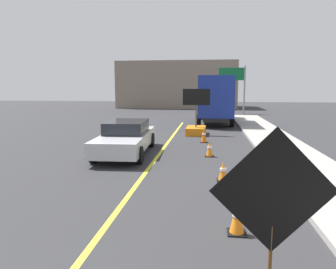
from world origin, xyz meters
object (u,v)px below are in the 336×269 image
object	(u,v)px
box_truck	(215,99)
highway_guide_sign	(237,81)
roadwork_sign	(274,194)
traffic_cone_curbside	(204,135)
pickup_car	(126,137)
traffic_cone_near_sign	(237,217)
traffic_cone_mid_lane	(223,171)
arrow_board_trailer	(196,126)
traffic_cone_far_lane	(210,149)

from	to	relation	value
box_truck	highway_guide_sign	distance (m)	9.69
roadwork_sign	highway_guide_sign	size ratio (longest dim) A/B	0.47
highway_guide_sign	traffic_cone_curbside	bearing A→B (deg)	-99.80
pickup_car	traffic_cone_near_sign	xyz separation A→B (m)	(4.03, -6.89, -0.36)
traffic_cone_mid_lane	arrow_board_trailer	bearing A→B (deg)	97.37
roadwork_sign	traffic_cone_mid_lane	distance (m)	5.53
roadwork_sign	traffic_cone_near_sign	size ratio (longest dim) A/B	3.41
traffic_cone_far_lane	arrow_board_trailer	bearing A→B (deg)	97.66
roadwork_sign	pickup_car	distance (m)	9.81
box_truck	pickup_car	xyz separation A→B (m)	(-3.95, -11.90, -1.22)
highway_guide_sign	traffic_cone_curbside	size ratio (longest dim) A/B	6.57
traffic_cone_mid_lane	traffic_cone_far_lane	distance (m)	3.33
pickup_car	traffic_cone_far_lane	distance (m)	3.53
pickup_car	traffic_cone_curbside	distance (m)	4.52
arrow_board_trailer	highway_guide_sign	world-z (taller)	highway_guide_sign
traffic_cone_mid_lane	box_truck	bearing A→B (deg)	89.85
highway_guide_sign	roadwork_sign	bearing A→B (deg)	-93.95
box_truck	traffic_cone_near_sign	size ratio (longest dim) A/B	11.42
traffic_cone_mid_lane	pickup_car	bearing A→B (deg)	138.90
roadwork_sign	box_truck	distance (m)	20.70
arrow_board_trailer	traffic_cone_curbside	bearing A→B (deg)	-79.14
highway_guide_sign	traffic_cone_curbside	distance (m)	18.54
highway_guide_sign	traffic_cone_mid_lane	bearing A→B (deg)	-95.65
highway_guide_sign	traffic_cone_mid_lane	size ratio (longest dim) A/B	8.30
arrow_board_trailer	pickup_car	bearing A→B (deg)	-114.86
box_truck	traffic_cone_far_lane	size ratio (longest dim) A/B	11.86
traffic_cone_far_lane	box_truck	bearing A→B (deg)	87.91
traffic_cone_mid_lane	traffic_cone_near_sign	bearing A→B (deg)	-88.09
roadwork_sign	arrow_board_trailer	world-z (taller)	arrow_board_trailer
roadwork_sign	traffic_cone_far_lane	world-z (taller)	roadwork_sign
traffic_cone_mid_lane	roadwork_sign	bearing A→B (deg)	-86.14
box_truck	traffic_cone_mid_lane	bearing A→B (deg)	-90.15
box_truck	pickup_car	bearing A→B (deg)	-108.36
highway_guide_sign	traffic_cone_near_sign	bearing A→B (deg)	-94.72
box_truck	traffic_cone_mid_lane	world-z (taller)	box_truck
box_truck	traffic_cone_mid_lane	distance (m)	15.40
roadwork_sign	traffic_cone_far_lane	bearing A→B (deg)	95.00
highway_guide_sign	traffic_cone_far_lane	bearing A→B (deg)	-97.58
roadwork_sign	arrow_board_trailer	bearing A→B (deg)	96.08
traffic_cone_near_sign	traffic_cone_mid_lane	bearing A→B (deg)	91.91
arrow_board_trailer	traffic_cone_far_lane	xyz separation A→B (m)	(0.80, -5.96, -0.16)
pickup_car	highway_guide_sign	distance (m)	22.26
pickup_car	traffic_cone_mid_lane	xyz separation A→B (m)	(3.91, -3.41, -0.40)
traffic_cone_mid_lane	traffic_cone_curbside	bearing A→B (deg)	95.91
arrow_board_trailer	pickup_car	distance (m)	6.45
box_truck	highway_guide_sign	bearing A→B (deg)	75.52
box_truck	traffic_cone_curbside	distance (m)	8.92
box_truck	traffic_cone_near_sign	xyz separation A→B (m)	(0.08, -18.79, -1.58)
roadwork_sign	traffic_cone_near_sign	bearing A→B (deg)	97.38
highway_guide_sign	traffic_cone_far_lane	size ratio (longest dim) A/B	7.58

